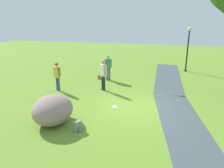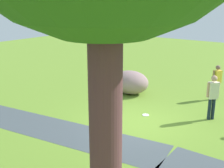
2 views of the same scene
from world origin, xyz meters
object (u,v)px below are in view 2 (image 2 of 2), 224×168
Objects in this scene: lawn_boulder at (130,82)px; backpack_by_boulder at (110,94)px; passerby_on_path at (217,80)px; frisbee_on_grass at (146,115)px; man_near_boulder at (213,94)px.

lawn_boulder is 5.00× the size of backpack_by_boulder.
passerby_on_path reaches higher than frisbee_on_grass.
lawn_boulder is 4.49m from man_near_boulder.
lawn_boulder is at bearing -11.75° from man_near_boulder.
frisbee_on_grass is (-2.11, 2.06, -0.56)m from lawn_boulder.
backpack_by_boulder is (4.13, 2.81, -0.76)m from passerby_on_path.
passerby_on_path is at bearing -156.48° from lawn_boulder.
backpack_by_boulder is at bearing 71.94° from lawn_boulder.
frisbee_on_grass is (2.26, 1.15, -1.03)m from man_near_boulder.
passerby_on_path is 4.15m from frisbee_on_grass.
frisbee_on_grass is (1.64, 3.69, -0.94)m from passerby_on_path.
man_near_boulder is 4.45× the size of backpack_by_boulder.
lawn_boulder is 7.33× the size of frisbee_on_grass.
man_near_boulder is at bearing 103.86° from passerby_on_path.
lawn_boulder is 4.10m from passerby_on_path.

